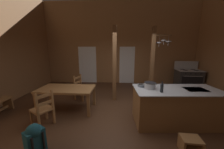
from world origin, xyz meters
The scene contains 16 objects.
ground_plane centered at (0.00, 0.00, -0.05)m, with size 8.96×7.97×0.10m, color #422819.
wall_back centered at (0.00, 3.66, 2.20)m, with size 8.96×0.14×4.40m, color #93663F.
glazed_door_back_left centered at (-1.84, 3.58, 1.02)m, with size 1.00×0.01×2.05m, color white.
glazed_panel_back_right centered at (0.41, 3.58, 1.02)m, with size 0.84×0.01×2.05m, color white.
kitchen_island centered at (1.45, -0.26, 0.47)m, with size 2.21×1.07×0.94m.
stove_range centered at (3.39, 2.78, 0.48)m, with size 1.17×0.87×1.32m.
support_post_with_pot_rack centered at (1.26, 1.40, 1.49)m, with size 0.71×0.22×2.75m.
support_post_center centered at (-0.21, 1.15, 1.38)m, with size 0.14×0.14×2.75m.
step_stool centered at (1.34, -1.26, 0.18)m, with size 0.38×0.30×0.30m.
dining_table centered at (-1.70, 0.28, 0.65)m, with size 1.71×0.92×0.74m.
ladderback_chair_near_window centered at (-1.54, 1.19, 0.45)m, with size 0.57×0.57×0.95m.
ladderback_chair_by_post centered at (-1.97, -0.58, 0.45)m, with size 0.60×0.60×0.95m.
backpack centered at (-1.63, -1.43, 0.31)m, with size 0.38×0.39×0.60m.
stockpot_on_counter centered at (0.77, -0.23, 1.02)m, with size 0.37×0.30×0.16m.
mixing_bowl_on_counter centered at (0.57, -0.09, 0.97)m, with size 0.19×0.19×0.07m.
bottle_tall_on_counter centered at (0.98, -0.51, 1.04)m, with size 0.07×0.07×0.26m.
Camera 1 is at (-0.06, -3.39, 1.97)m, focal length 19.88 mm.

